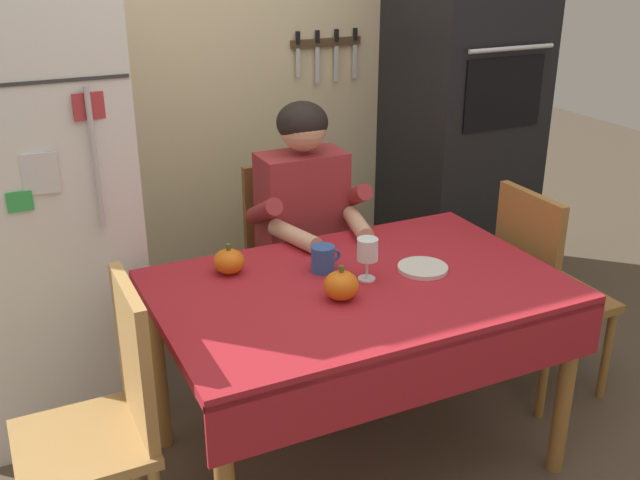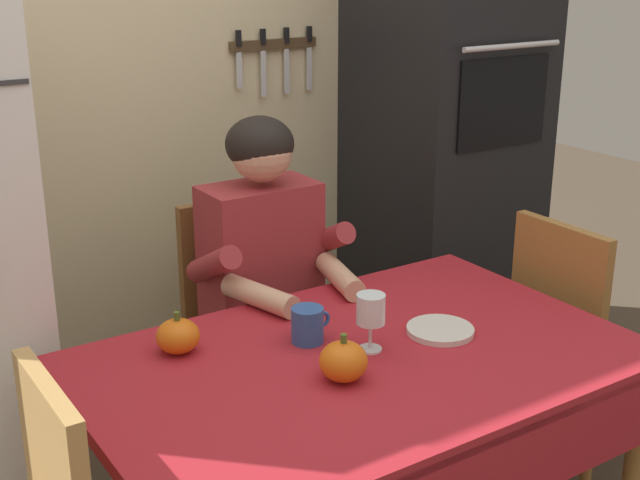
{
  "view_description": "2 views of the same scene",
  "coord_description": "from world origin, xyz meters",
  "px_view_note": "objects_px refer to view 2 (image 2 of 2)",
  "views": [
    {
      "loc": [
        -1.13,
        -1.94,
        1.87
      ],
      "look_at": [
        -0.11,
        0.19,
        0.89
      ],
      "focal_mm": 41.71,
      "sensor_mm": 36.0,
      "label": 1
    },
    {
      "loc": [
        -1.16,
        -1.48,
        1.72
      ],
      "look_at": [
        -0.01,
        0.27,
        1.01
      ],
      "focal_mm": 47.93,
      "sensor_mm": 36.0,
      "label": 2
    }
  ],
  "objects_px": {
    "chair_right_side": "(574,343)",
    "pumpkin_medium": "(343,361)",
    "wine_glass": "(371,311)",
    "serving_tray": "(440,330)",
    "wall_oven": "(445,130)",
    "seated_person": "(272,280)",
    "pumpkin_large": "(178,336)",
    "coffee_mug": "(308,325)",
    "dining_table": "(365,388)",
    "chair_behind_person": "(245,325)"
  },
  "relations": [
    {
      "from": "pumpkin_medium",
      "to": "pumpkin_large",
      "type": "bearing_deg",
      "value": 127.02
    },
    {
      "from": "pumpkin_medium",
      "to": "serving_tray",
      "type": "relative_size",
      "value": 0.66
    },
    {
      "from": "wine_glass",
      "to": "pumpkin_medium",
      "type": "distance_m",
      "value": 0.19
    },
    {
      "from": "wall_oven",
      "to": "wine_glass",
      "type": "bearing_deg",
      "value": -138.73
    },
    {
      "from": "seated_person",
      "to": "coffee_mug",
      "type": "xyz_separation_m",
      "value": [
        -0.15,
        -0.44,
        0.05
      ]
    },
    {
      "from": "chair_right_side",
      "to": "coffee_mug",
      "type": "height_order",
      "value": "chair_right_side"
    },
    {
      "from": "chair_behind_person",
      "to": "wine_glass",
      "type": "bearing_deg",
      "value": -93.06
    },
    {
      "from": "chair_behind_person",
      "to": "chair_right_side",
      "type": "relative_size",
      "value": 1.0
    },
    {
      "from": "dining_table",
      "to": "coffee_mug",
      "type": "distance_m",
      "value": 0.22
    },
    {
      "from": "dining_table",
      "to": "serving_tray",
      "type": "relative_size",
      "value": 7.71
    },
    {
      "from": "dining_table",
      "to": "chair_right_side",
      "type": "relative_size",
      "value": 1.51
    },
    {
      "from": "wall_oven",
      "to": "seated_person",
      "type": "distance_m",
      "value": 1.07
    },
    {
      "from": "coffee_mug",
      "to": "serving_tray",
      "type": "xyz_separation_m",
      "value": [
        0.33,
        -0.15,
        -0.04
      ]
    },
    {
      "from": "wall_oven",
      "to": "dining_table",
      "type": "distance_m",
      "value": 1.45
    },
    {
      "from": "wine_glass",
      "to": "wall_oven",
      "type": "bearing_deg",
      "value": 41.27
    },
    {
      "from": "wall_oven",
      "to": "serving_tray",
      "type": "height_order",
      "value": "wall_oven"
    },
    {
      "from": "wall_oven",
      "to": "serving_tray",
      "type": "distance_m",
      "value": 1.24
    },
    {
      "from": "wine_glass",
      "to": "pumpkin_medium",
      "type": "relative_size",
      "value": 1.28
    },
    {
      "from": "serving_tray",
      "to": "pumpkin_large",
      "type": "bearing_deg",
      "value": 156.13
    },
    {
      "from": "seated_person",
      "to": "pumpkin_large",
      "type": "relative_size",
      "value": 11.1
    },
    {
      "from": "seated_person",
      "to": "wall_oven",
      "type": "bearing_deg",
      "value": 18.18
    },
    {
      "from": "chair_behind_person",
      "to": "pumpkin_large",
      "type": "height_order",
      "value": "chair_behind_person"
    },
    {
      "from": "seated_person",
      "to": "pumpkin_large",
      "type": "bearing_deg",
      "value": -145.98
    },
    {
      "from": "pumpkin_large",
      "to": "serving_tray",
      "type": "xyz_separation_m",
      "value": [
        0.64,
        -0.28,
        -0.04
      ]
    },
    {
      "from": "pumpkin_medium",
      "to": "serving_tray",
      "type": "xyz_separation_m",
      "value": [
        0.37,
        0.07,
        -0.04
      ]
    },
    {
      "from": "chair_right_side",
      "to": "pumpkin_medium",
      "type": "height_order",
      "value": "chair_right_side"
    },
    {
      "from": "chair_behind_person",
      "to": "serving_tray",
      "type": "xyz_separation_m",
      "value": [
        0.18,
        -0.78,
        0.24
      ]
    },
    {
      "from": "coffee_mug",
      "to": "pumpkin_large",
      "type": "xyz_separation_m",
      "value": [
        -0.31,
        0.13,
        -0.0
      ]
    },
    {
      "from": "wine_glass",
      "to": "serving_tray",
      "type": "bearing_deg",
      "value": -5.33
    },
    {
      "from": "chair_right_side",
      "to": "seated_person",
      "type": "bearing_deg",
      "value": 147.7
    },
    {
      "from": "dining_table",
      "to": "pumpkin_large",
      "type": "relative_size",
      "value": 12.49
    },
    {
      "from": "chair_behind_person",
      "to": "wine_glass",
      "type": "relative_size",
      "value": 6.04
    },
    {
      "from": "seated_person",
      "to": "serving_tray",
      "type": "distance_m",
      "value": 0.62
    },
    {
      "from": "serving_tray",
      "to": "wall_oven",
      "type": "bearing_deg",
      "value": 48.9
    },
    {
      "from": "pumpkin_large",
      "to": "pumpkin_medium",
      "type": "height_order",
      "value": "pumpkin_medium"
    },
    {
      "from": "seated_person",
      "to": "pumpkin_large",
      "type": "xyz_separation_m",
      "value": [
        -0.46,
        -0.31,
        0.05
      ]
    },
    {
      "from": "chair_right_side",
      "to": "serving_tray",
      "type": "distance_m",
      "value": 0.69
    },
    {
      "from": "chair_behind_person",
      "to": "wine_glass",
      "type": "distance_m",
      "value": 0.83
    },
    {
      "from": "pumpkin_medium",
      "to": "serving_tray",
      "type": "height_order",
      "value": "pumpkin_medium"
    },
    {
      "from": "pumpkin_medium",
      "to": "wall_oven",
      "type": "bearing_deg",
      "value": 40.21
    },
    {
      "from": "pumpkin_large",
      "to": "serving_tray",
      "type": "height_order",
      "value": "pumpkin_large"
    },
    {
      "from": "chair_right_side",
      "to": "coffee_mug",
      "type": "relative_size",
      "value": 8.21
    },
    {
      "from": "dining_table",
      "to": "chair_behind_person",
      "type": "xyz_separation_m",
      "value": [
        0.08,
        0.79,
        -0.14
      ]
    },
    {
      "from": "coffee_mug",
      "to": "pumpkin_large",
      "type": "bearing_deg",
      "value": 157.24
    },
    {
      "from": "chair_right_side",
      "to": "pumpkin_large",
      "type": "xyz_separation_m",
      "value": [
        -1.28,
        0.21,
        0.27
      ]
    },
    {
      "from": "coffee_mug",
      "to": "serving_tray",
      "type": "relative_size",
      "value": 0.62
    },
    {
      "from": "chair_behind_person",
      "to": "chair_right_side",
      "type": "height_order",
      "value": "same"
    },
    {
      "from": "chair_right_side",
      "to": "pumpkin_large",
      "type": "relative_size",
      "value": 8.29
    },
    {
      "from": "chair_behind_person",
      "to": "wall_oven",
      "type": "bearing_deg",
      "value": 7.63
    },
    {
      "from": "wall_oven",
      "to": "pumpkin_large",
      "type": "height_order",
      "value": "wall_oven"
    }
  ]
}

